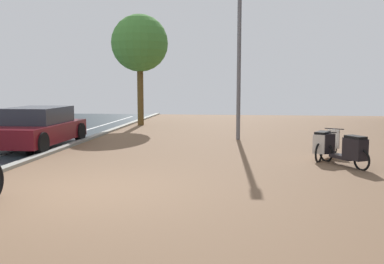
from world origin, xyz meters
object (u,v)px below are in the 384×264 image
lamp_post (239,55)px  street_tree (140,44)px  scooter_mid (325,144)px  parked_car_near (36,128)px  scooter_near (348,150)px

lamp_post → street_tree: lamp_post is taller
scooter_mid → parked_car_near: 8.68m
lamp_post → scooter_mid: bearing=-59.2°
scooter_near → scooter_mid: bearing=110.8°
scooter_mid → street_tree: 11.53m
scooter_near → parked_car_near: bearing=165.2°
parked_car_near → street_tree: 8.04m
scooter_mid → lamp_post: (-2.26, 3.79, 2.56)m
lamp_post → street_tree: (-4.65, 4.77, 0.88)m
parked_car_near → lamp_post: bearing=20.8°
parked_car_near → street_tree: size_ratio=0.75×
scooter_near → street_tree: 12.47m
scooter_near → parked_car_near: (-8.93, 2.36, 0.18)m
scooter_near → lamp_post: lamp_post is taller
scooter_mid → street_tree: (-6.91, 8.57, 3.44)m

